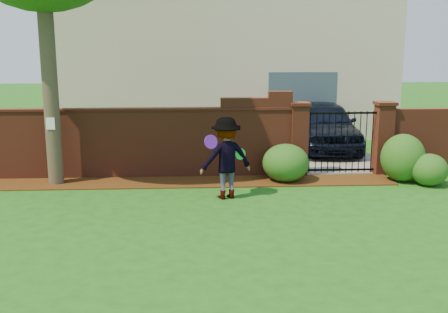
{
  "coord_description": "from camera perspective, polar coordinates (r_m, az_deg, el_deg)",
  "views": [
    {
      "loc": [
        -0.23,
        -9.03,
        3.23
      ],
      "look_at": [
        0.34,
        1.4,
        1.05
      ],
      "focal_mm": 41.95,
      "sensor_mm": 36.0,
      "label": 1
    }
  ],
  "objects": [
    {
      "name": "ground",
      "position": [
        9.6,
        -1.6,
        -7.92
      ],
      "size": [
        80.0,
        80.0,
        0.01
      ],
      "primitive_type": "cube",
      "color": "#1C5615",
      "rests_on": "ground"
    },
    {
      "name": "pillar_right",
      "position": [
        14.08,
        16.97,
        1.98
      ],
      "size": [
        0.5,
        0.5,
        1.88
      ],
      "color": "maroon",
      "rests_on": "ground"
    },
    {
      "name": "frisbee_green",
      "position": [
        11.29,
        1.78,
        0.28
      ],
      "size": [
        0.25,
        0.14,
        0.25
      ],
      "primitive_type": "cylinder",
      "rotation": [
        1.43,
        0.0,
        0.37
      ],
      "color": "green",
      "rests_on": "man"
    },
    {
      "name": "shrub_left",
      "position": [
        12.86,
        6.75,
        -0.69
      ],
      "size": [
        1.14,
        1.14,
        0.93
      ],
      "primitive_type": "ellipsoid",
      "color": "#184F17",
      "rests_on": "ground"
    },
    {
      "name": "car",
      "position": [
        16.92,
        10.96,
        3.26
      ],
      "size": [
        2.04,
        4.67,
        1.57
      ],
      "primitive_type": "imported",
      "rotation": [
        0.0,
        0.0,
        -0.04
      ],
      "color": "black",
      "rests_on": "ground"
    },
    {
      "name": "shrub_middle",
      "position": [
        13.51,
        18.91,
        -0.13
      ],
      "size": [
        1.07,
        1.07,
        1.18
      ],
      "primitive_type": "ellipsoid",
      "color": "#184F17",
      "rests_on": "ground"
    },
    {
      "name": "brick_wall",
      "position": [
        13.35,
        -10.77,
        1.65
      ],
      "size": [
        8.7,
        0.31,
        2.16
      ],
      "color": "maroon",
      "rests_on": "ground"
    },
    {
      "name": "paper_notice",
      "position": [
        12.81,
        -18.4,
        3.43
      ],
      "size": [
        0.2,
        0.01,
        0.28
      ],
      "primitive_type": "cube",
      "color": "white",
      "rests_on": "tree"
    },
    {
      "name": "man",
      "position": [
        11.26,
        0.25,
        -0.2
      ],
      "size": [
        1.29,
        0.96,
        1.78
      ],
      "primitive_type": "imported",
      "rotation": [
        0.0,
        0.0,
        3.43
      ],
      "color": "gray",
      "rests_on": "ground"
    },
    {
      "name": "mulch_bed",
      "position": [
        12.8,
        -6.28,
        -2.83
      ],
      "size": [
        11.1,
        1.08,
        0.03
      ],
      "primitive_type": "cube",
      "color": "#391F0A",
      "rests_on": "ground"
    },
    {
      "name": "frisbee_purple",
      "position": [
        10.82,
        -1.44,
        1.61
      ],
      "size": [
        0.3,
        0.21,
        0.29
      ],
      "primitive_type": "cylinder",
      "rotation": [
        1.36,
        0.0,
        0.44
      ],
      "color": "#671CB4",
      "rests_on": "man"
    },
    {
      "name": "driveway",
      "position": [
        17.73,
        9.05,
        1.17
      ],
      "size": [
        3.2,
        8.0,
        0.01
      ],
      "primitive_type": "cube",
      "color": "gray",
      "rests_on": "ground"
    },
    {
      "name": "house",
      "position": [
        21.06,
        0.21,
        11.61
      ],
      "size": [
        12.4,
        6.4,
        6.3
      ],
      "color": "beige",
      "rests_on": "ground"
    },
    {
      "name": "pillar_left",
      "position": [
        13.49,
        8.15,
        1.96
      ],
      "size": [
        0.5,
        0.5,
        1.88
      ],
      "color": "maroon",
      "rests_on": "ground"
    },
    {
      "name": "shrub_right",
      "position": [
        13.35,
        21.47,
        -1.35
      ],
      "size": [
        0.86,
        0.86,
        0.77
      ],
      "primitive_type": "ellipsoid",
      "color": "#184F17",
      "rests_on": "ground"
    },
    {
      "name": "iron_gate",
      "position": [
        13.76,
        12.63,
        1.56
      ],
      "size": [
        1.78,
        0.03,
        1.6
      ],
      "color": "black",
      "rests_on": "ground"
    }
  ]
}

